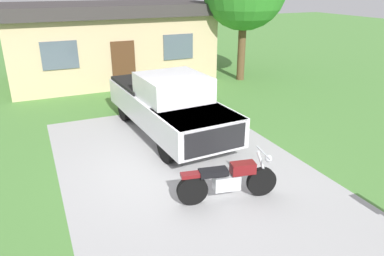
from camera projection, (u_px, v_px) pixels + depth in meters
The scene contains 5 objects.
ground_plane at pixel (183, 166), 9.31m from camera, with size 80.00×80.00×0.00m, color #4F873C.
driveway_pad at pixel (183, 166), 9.31m from camera, with size 5.94×8.98×0.01m, color #A7A7A7.
motorcycle at pixel (229, 180), 7.71m from camera, with size 2.20×0.77×1.09m.
pickup_truck at pixel (167, 103), 11.10m from camera, with size 2.36×5.74×1.90m.
neighbor_house at pixel (110, 41), 17.40m from camera, with size 9.60×5.60×3.50m.
Camera 1 is at (-3.16, -7.66, 4.36)m, focal length 34.09 mm.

